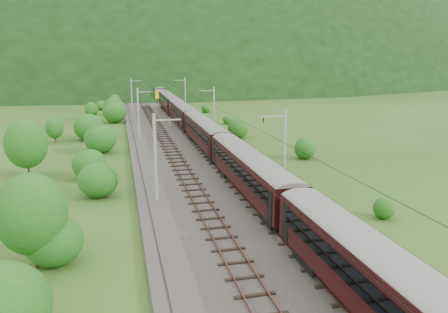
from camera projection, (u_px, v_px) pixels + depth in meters
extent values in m
plane|color=#264A17|center=(222.00, 198.00, 41.78)|extent=(600.00, 600.00, 0.00)
cube|color=#38332D|center=(203.00, 170.00, 51.22)|extent=(14.00, 220.00, 0.30)
cube|color=brown|center=(176.00, 169.00, 50.43)|extent=(0.08, 220.00, 0.15)
cube|color=brown|center=(188.00, 168.00, 50.75)|extent=(0.08, 220.00, 0.15)
cube|color=black|center=(182.00, 170.00, 50.62)|extent=(2.40, 220.00, 0.12)
cube|color=brown|center=(216.00, 167.00, 51.52)|extent=(0.08, 220.00, 0.15)
cube|color=brown|center=(228.00, 166.00, 51.85)|extent=(0.08, 220.00, 0.15)
cube|color=black|center=(222.00, 167.00, 51.72)|extent=(2.40, 220.00, 0.12)
cylinder|color=gray|center=(155.00, 158.00, 39.39)|extent=(0.28, 0.28, 8.00)
cube|color=gray|center=(168.00, 120.00, 38.90)|extent=(2.40, 0.12, 0.12)
cylinder|color=black|center=(179.00, 123.00, 39.20)|extent=(0.10, 0.10, 0.50)
cylinder|color=gray|center=(138.00, 113.00, 69.71)|extent=(0.28, 0.28, 8.00)
cube|color=gray|center=(145.00, 92.00, 69.21)|extent=(2.40, 0.12, 0.12)
cylinder|color=black|center=(152.00, 94.00, 69.51)|extent=(0.10, 0.10, 0.50)
cylinder|color=gray|center=(132.00, 96.00, 100.02)|extent=(0.28, 0.28, 8.00)
cube|color=gray|center=(136.00, 81.00, 99.53)|extent=(2.40, 0.12, 0.12)
cylinder|color=black|center=(141.00, 82.00, 99.82)|extent=(0.10, 0.10, 0.50)
cylinder|color=gray|center=(128.00, 87.00, 130.33)|extent=(0.28, 0.28, 8.00)
cube|color=gray|center=(132.00, 75.00, 129.84)|extent=(2.40, 0.12, 0.12)
cylinder|color=black|center=(135.00, 76.00, 130.13)|extent=(0.10, 0.10, 0.50)
cylinder|color=gray|center=(126.00, 81.00, 160.64)|extent=(0.28, 0.28, 8.00)
cube|color=gray|center=(129.00, 71.00, 160.15)|extent=(2.40, 0.12, 0.12)
cylinder|color=black|center=(132.00, 72.00, 160.45)|extent=(0.10, 0.10, 0.50)
cylinder|color=gray|center=(284.00, 151.00, 42.22)|extent=(0.28, 0.28, 8.00)
cube|color=gray|center=(273.00, 116.00, 41.19)|extent=(2.40, 0.12, 0.12)
cylinder|color=black|center=(263.00, 120.00, 41.03)|extent=(0.10, 0.10, 0.50)
cylinder|color=gray|center=(214.00, 111.00, 72.54)|extent=(0.28, 0.28, 8.00)
cube|color=gray|center=(207.00, 91.00, 71.50)|extent=(2.40, 0.12, 0.12)
cylinder|color=black|center=(201.00, 93.00, 71.34)|extent=(0.10, 0.10, 0.50)
cylinder|color=gray|center=(185.00, 95.00, 102.85)|extent=(0.28, 0.28, 8.00)
cube|color=gray|center=(180.00, 80.00, 101.81)|extent=(2.40, 0.12, 0.12)
cylinder|color=black|center=(176.00, 82.00, 101.65)|extent=(0.10, 0.10, 0.50)
cylinder|color=gray|center=(170.00, 86.00, 133.16)|extent=(0.28, 0.28, 8.00)
cube|color=gray|center=(165.00, 75.00, 132.12)|extent=(2.40, 0.12, 0.12)
cylinder|color=black|center=(162.00, 76.00, 131.96)|extent=(0.10, 0.10, 0.50)
cylinder|color=gray|center=(160.00, 80.00, 163.47)|extent=(0.28, 0.28, 8.00)
cube|color=gray|center=(156.00, 71.00, 162.43)|extent=(2.40, 0.12, 0.12)
cylinder|color=black|center=(153.00, 72.00, 162.27)|extent=(0.10, 0.10, 0.50)
cylinder|color=black|center=(181.00, 112.00, 49.10)|extent=(0.03, 198.00, 0.03)
cylinder|color=black|center=(222.00, 111.00, 50.20)|extent=(0.03, 198.00, 0.03)
ellipsoid|color=black|center=(132.00, 76.00, 288.06)|extent=(504.00, 360.00, 244.00)
cube|color=black|center=(390.00, 291.00, 19.80)|extent=(2.77, 20.98, 2.86)
cylinder|color=gray|center=(393.00, 265.00, 19.51)|extent=(2.77, 20.87, 2.77)
cube|color=black|center=(363.00, 288.00, 19.40)|extent=(0.05, 18.46, 1.10)
cube|color=black|center=(418.00, 280.00, 20.04)|extent=(0.05, 18.46, 1.10)
cube|color=black|center=(318.00, 258.00, 27.17)|extent=(2.10, 3.05, 0.86)
cube|color=black|center=(250.00, 171.00, 40.59)|extent=(2.77, 20.98, 2.86)
cylinder|color=gray|center=(250.00, 157.00, 40.30)|extent=(2.77, 20.87, 2.77)
cube|color=black|center=(235.00, 168.00, 40.19)|extent=(0.05, 18.46, 1.10)
cube|color=black|center=(264.00, 166.00, 40.83)|extent=(0.05, 18.46, 1.10)
cube|color=black|center=(277.00, 217.00, 34.05)|extent=(2.10, 3.05, 0.86)
cube|color=black|center=(230.00, 170.00, 47.96)|extent=(2.10, 3.05, 0.86)
cube|color=black|center=(205.00, 132.00, 61.38)|extent=(2.77, 20.98, 2.86)
cylinder|color=gray|center=(205.00, 123.00, 61.09)|extent=(2.77, 20.87, 2.77)
cube|color=black|center=(195.00, 130.00, 60.98)|extent=(0.05, 18.46, 1.10)
cube|color=black|center=(214.00, 129.00, 61.62)|extent=(0.05, 18.46, 1.10)
cube|color=black|center=(216.00, 156.00, 54.84)|extent=(2.10, 3.05, 0.86)
cube|color=black|center=(196.00, 136.00, 68.75)|extent=(2.10, 3.05, 0.86)
cube|color=black|center=(182.00, 113.00, 82.17)|extent=(2.77, 20.98, 2.86)
cylinder|color=gray|center=(182.00, 106.00, 81.88)|extent=(2.77, 20.87, 2.77)
cube|color=black|center=(175.00, 111.00, 81.77)|extent=(0.05, 18.46, 1.10)
cube|color=black|center=(190.00, 110.00, 82.41)|extent=(0.05, 18.46, 1.10)
cube|color=black|center=(189.00, 128.00, 75.63)|extent=(2.10, 3.05, 0.86)
cube|color=black|center=(177.00, 117.00, 89.54)|extent=(2.10, 3.05, 0.86)
cube|color=black|center=(169.00, 101.00, 102.96)|extent=(2.77, 20.98, 2.86)
cylinder|color=gray|center=(169.00, 96.00, 102.67)|extent=(2.77, 20.87, 2.77)
cube|color=black|center=(163.00, 100.00, 102.56)|extent=(0.05, 18.46, 1.10)
cube|color=black|center=(175.00, 99.00, 103.20)|extent=(0.05, 18.46, 1.10)
cube|color=black|center=(173.00, 113.00, 96.42)|extent=(2.10, 3.05, 0.86)
cube|color=black|center=(166.00, 106.00, 110.33)|extent=(2.10, 3.05, 0.86)
cube|color=navy|center=(157.00, 91.00, 131.87)|extent=(2.77, 17.16, 2.86)
cylinder|color=gray|center=(157.00, 87.00, 131.58)|extent=(2.77, 17.08, 2.77)
cube|color=black|center=(153.00, 90.00, 131.48)|extent=(0.05, 15.10, 1.10)
cube|color=black|center=(162.00, 90.00, 132.12)|extent=(0.05, 15.10, 1.10)
cube|color=black|center=(159.00, 99.00, 126.60)|extent=(2.10, 3.05, 0.86)
cube|color=black|center=(156.00, 96.00, 137.98)|extent=(2.10, 3.05, 0.86)
cube|color=yellow|center=(155.00, 90.00, 139.86)|extent=(2.82, 0.50, 2.57)
cube|color=yellow|center=(160.00, 94.00, 123.98)|extent=(2.82, 0.50, 2.57)
cube|color=black|center=(156.00, 84.00, 134.28)|extent=(0.08, 1.60, 0.86)
cylinder|color=red|center=(156.00, 108.00, 103.94)|extent=(0.18, 0.18, 1.68)
cylinder|color=red|center=(170.00, 121.00, 83.34)|extent=(0.16, 0.16, 1.48)
cylinder|color=black|center=(156.00, 139.00, 64.41)|extent=(0.14, 0.14, 1.96)
sphere|color=red|center=(156.00, 132.00, 64.18)|extent=(0.24, 0.24, 0.24)
ellipsoid|color=#185115|center=(54.00, 241.00, 28.08)|extent=(3.70, 3.70, 3.33)
ellipsoid|color=#185115|center=(98.00, 180.00, 41.66)|extent=(3.81, 3.81, 3.43)
ellipsoid|color=#185115|center=(90.00, 165.00, 47.61)|extent=(3.74, 3.74, 3.37)
ellipsoid|color=#185115|center=(100.00, 139.00, 60.68)|extent=(4.41, 4.41, 3.96)
ellipsoid|color=#185115|center=(89.00, 127.00, 70.03)|extent=(4.73, 4.73, 4.26)
ellipsoid|color=#185115|center=(97.00, 125.00, 80.34)|extent=(2.01, 2.01, 1.81)
ellipsoid|color=#185115|center=(115.00, 112.00, 88.08)|extent=(4.77, 4.77, 4.29)
ellipsoid|color=#185115|center=(114.00, 106.00, 99.66)|extent=(4.51, 4.51, 4.06)
ellipsoid|color=#185115|center=(101.00, 105.00, 108.81)|extent=(2.71, 2.71, 2.44)
ellipsoid|color=#185115|center=(114.00, 100.00, 118.84)|extent=(3.32, 3.32, 2.98)
ellipsoid|color=#185115|center=(104.00, 98.00, 126.23)|extent=(2.99, 2.99, 2.69)
cylinder|color=black|center=(35.00, 243.00, 27.62)|extent=(0.24, 0.24, 3.40)
ellipsoid|color=#185115|center=(32.00, 214.00, 27.19)|extent=(4.38, 4.38, 5.25)
cylinder|color=black|center=(28.00, 162.00, 48.58)|extent=(0.24, 0.24, 3.55)
ellipsoid|color=#185115|center=(26.00, 144.00, 48.12)|extent=(4.57, 4.57, 5.48)
cylinder|color=black|center=(55.00, 136.00, 68.29)|extent=(0.24, 0.24, 2.16)
ellipsoid|color=#185115|center=(54.00, 128.00, 68.01)|extent=(2.77, 2.77, 3.33)
cylinder|color=black|center=(92.00, 116.00, 91.34)|extent=(0.24, 0.24, 2.13)
ellipsoid|color=#185115|center=(91.00, 110.00, 91.07)|extent=(2.74, 2.74, 3.29)
ellipsoid|color=#185115|center=(384.00, 209.00, 36.30)|extent=(1.80, 1.80, 1.62)
ellipsoid|color=#185115|center=(305.00, 149.00, 57.34)|extent=(2.86, 2.86, 2.57)
ellipsoid|color=#185115|center=(238.00, 129.00, 71.56)|extent=(3.42, 3.42, 3.08)
ellipsoid|color=#185115|center=(227.00, 120.00, 86.78)|extent=(1.72, 1.72, 1.55)
ellipsoid|color=#185115|center=(206.00, 109.00, 103.82)|extent=(2.17, 2.17, 1.96)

